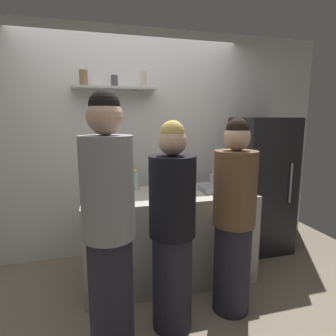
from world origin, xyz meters
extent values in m
plane|color=gray|center=(0.00, 0.00, 0.00)|extent=(5.28, 5.28, 0.00)
cube|color=white|center=(0.00, 1.25, 1.30)|extent=(4.80, 0.10, 2.60)
cube|color=silver|center=(-0.20, 1.09, 1.92)|extent=(0.90, 0.22, 0.02)
cylinder|color=olive|center=(-0.51, 1.09, 2.01)|extent=(0.08, 0.08, 0.16)
cylinder|color=#4C4C51|center=(-0.20, 1.09, 1.99)|extent=(0.07, 0.07, 0.12)
cylinder|color=beige|center=(0.12, 1.09, 2.02)|extent=(0.07, 0.07, 0.17)
cube|color=black|center=(1.50, 0.85, 0.81)|extent=(0.63, 0.58, 1.61)
cylinder|color=#99999E|center=(1.68, 0.54, 0.89)|extent=(0.02, 0.02, 0.45)
cube|color=#B7B2A8|center=(0.24, 0.50, 0.44)|extent=(1.63, 0.70, 0.88)
cube|color=gray|center=(0.74, 0.45, 0.91)|extent=(0.34, 0.24, 0.05)
cylinder|color=#B2B2B7|center=(0.83, 0.73, 0.94)|extent=(0.09, 0.09, 0.11)
cylinder|color=silver|center=(0.84, 0.72, 1.00)|extent=(0.02, 0.02, 0.18)
cylinder|color=silver|center=(0.81, 0.73, 1.00)|extent=(0.01, 0.01, 0.17)
cylinder|color=silver|center=(0.81, 0.73, 0.99)|extent=(0.01, 0.02, 0.16)
cylinder|color=silver|center=(0.82, 0.73, 1.00)|extent=(0.01, 0.04, 0.18)
cylinder|color=#B2BFB2|center=(0.35, 0.24, 0.98)|extent=(0.07, 0.07, 0.20)
cylinder|color=#B2BFB2|center=(0.35, 0.24, 1.13)|extent=(0.03, 0.03, 0.10)
cylinder|color=#333333|center=(0.35, 0.24, 1.18)|extent=(0.03, 0.03, 0.02)
cylinder|color=#472814|center=(0.20, 0.68, 0.99)|extent=(0.08, 0.08, 0.22)
cylinder|color=#472814|center=(0.20, 0.68, 1.15)|extent=(0.03, 0.03, 0.09)
cylinder|color=maroon|center=(0.20, 0.68, 1.20)|extent=(0.04, 0.04, 0.02)
cylinder|color=black|center=(-0.29, 0.62, 0.99)|extent=(0.07, 0.07, 0.23)
cylinder|color=black|center=(-0.29, 0.62, 1.14)|extent=(0.03, 0.03, 0.07)
cylinder|color=gold|center=(-0.29, 0.62, 1.19)|extent=(0.03, 0.03, 0.02)
cylinder|color=#19471E|center=(-0.31, 0.25, 0.98)|extent=(0.07, 0.07, 0.19)
cylinder|color=#19471E|center=(-0.31, 0.25, 1.11)|extent=(0.03, 0.03, 0.08)
cylinder|color=black|center=(-0.31, 0.25, 1.16)|extent=(0.03, 0.03, 0.02)
cylinder|color=silver|center=(-0.06, 0.74, 0.96)|extent=(0.09, 0.09, 0.16)
cylinder|color=silver|center=(-0.06, 0.74, 1.06)|extent=(0.05, 0.05, 0.02)
cylinder|color=yellow|center=(-0.06, 0.74, 1.08)|extent=(0.06, 0.06, 0.02)
cylinder|color=#262633|center=(-0.38, -0.30, 0.42)|extent=(0.30, 0.30, 0.83)
cylinder|color=gray|center=(-0.38, -0.30, 1.17)|extent=(0.34, 0.34, 0.66)
sphere|color=#D8AD8C|center=(-0.38, -0.30, 1.61)|extent=(0.23, 0.23, 0.23)
sphere|color=black|center=(-0.38, -0.30, 1.68)|extent=(0.19, 0.19, 0.19)
cylinder|color=#262633|center=(0.08, -0.18, 0.37)|extent=(0.30, 0.30, 0.75)
cylinder|color=black|center=(0.08, -0.18, 1.04)|extent=(0.34, 0.34, 0.59)
sphere|color=#D8AD8C|center=(0.08, -0.18, 1.44)|extent=(0.20, 0.20, 0.20)
sphere|color=#D8B759|center=(0.08, -0.18, 1.50)|extent=(0.17, 0.17, 0.17)
cylinder|color=#262633|center=(0.61, -0.12, 0.38)|extent=(0.30, 0.30, 0.76)
cylinder|color=brown|center=(0.61, -0.12, 1.05)|extent=(0.34, 0.34, 0.60)
sphere|color=#D8AD8C|center=(0.61, -0.12, 1.46)|extent=(0.20, 0.20, 0.20)
sphere|color=black|center=(0.61, -0.12, 1.52)|extent=(0.17, 0.17, 0.17)
camera|label=1|loc=(-0.47, -2.08, 1.60)|focal=30.24mm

